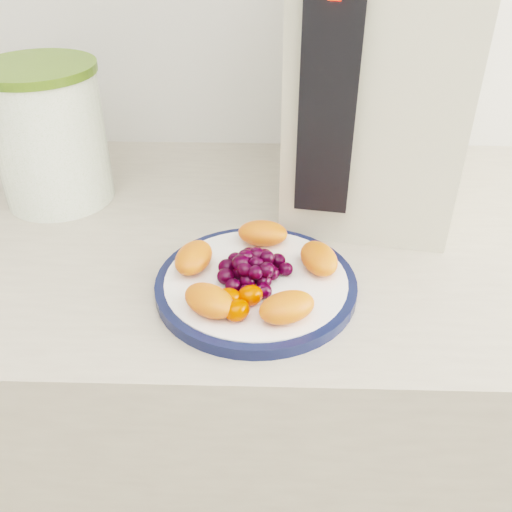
{
  "coord_description": "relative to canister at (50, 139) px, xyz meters",
  "views": [
    {
      "loc": [
        0.01,
        0.51,
        1.32
      ],
      "look_at": [
        -0.0,
        1.06,
        0.95
      ],
      "focal_mm": 40.0,
      "sensor_mm": 36.0,
      "label": 1
    }
  ],
  "objects": [
    {
      "name": "appliance_body",
      "position": [
        0.47,
        0.03,
        0.1
      ],
      "size": [
        0.27,
        0.34,
        0.39
      ],
      "primitive_type": "cube",
      "rotation": [
        0.0,
        0.0,
        -0.16
      ],
      "color": "beige",
      "rests_on": "counter"
    },
    {
      "name": "plate_rim",
      "position": [
        0.31,
        -0.23,
        -0.09
      ],
      "size": [
        0.24,
        0.24,
        0.01
      ],
      "primitive_type": "cylinder",
      "color": "#10193C",
      "rests_on": "counter"
    },
    {
      "name": "cabinet_face",
      "position": [
        0.31,
        -0.08,
        -0.58
      ],
      "size": [
        3.48,
        0.58,
        0.84
      ],
      "primitive_type": "cube",
      "color": "olive",
      "rests_on": "floor"
    },
    {
      "name": "appliance_panel",
      "position": [
        0.39,
        -0.12,
        0.1
      ],
      "size": [
        0.07,
        0.03,
        0.29
      ],
      "primitive_type": "cube",
      "rotation": [
        0.0,
        0.0,
        -0.16
      ],
      "color": "black",
      "rests_on": "appliance_body"
    },
    {
      "name": "plate_face",
      "position": [
        0.31,
        -0.23,
        -0.09
      ],
      "size": [
        0.22,
        0.22,
        0.02
      ],
      "primitive_type": "cylinder",
      "color": "white",
      "rests_on": "counter"
    },
    {
      "name": "canister",
      "position": [
        0.0,
        0.0,
        0.0
      ],
      "size": [
        0.19,
        0.19,
        0.19
      ],
      "primitive_type": "cylinder",
      "rotation": [
        0.0,
        0.0,
        0.18
      ],
      "color": "#46731D",
      "rests_on": "counter"
    },
    {
      "name": "counter",
      "position": [
        0.31,
        -0.08,
        -0.55
      ],
      "size": [
        3.5,
        0.6,
        0.9
      ],
      "primitive_type": "cube",
      "color": "#B5AA97",
      "rests_on": "floor"
    },
    {
      "name": "canister_lid",
      "position": [
        0.0,
        0.0,
        0.1
      ],
      "size": [
        0.19,
        0.19,
        0.01
      ],
      "primitive_type": "cylinder",
      "rotation": [
        0.0,
        0.0,
        0.18
      ],
      "color": "#4A6721",
      "rests_on": "canister"
    },
    {
      "name": "fruit_plate",
      "position": [
        0.3,
        -0.23,
        -0.06
      ],
      "size": [
        0.21,
        0.21,
        0.03
      ],
      "color": "#FF4B1C",
      "rests_on": "plate_face"
    }
  ]
}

